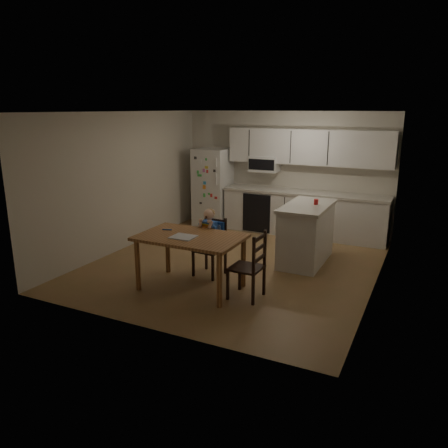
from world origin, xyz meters
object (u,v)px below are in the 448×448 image
chair_booster (211,235)px  chair_side (253,262)px  red_cup (316,202)px  refrigerator (213,187)px  dining_table (191,243)px  kitchen_island (306,233)px

chair_booster → chair_side: size_ratio=1.13×
red_cup → refrigerator: bearing=151.7°
dining_table → chair_booster: size_ratio=1.39×
dining_table → chair_side: size_ratio=1.56×
kitchen_island → chair_booster: 1.71m
red_cup → dining_table: bearing=-124.4°
chair_booster → red_cup: bearing=50.8°
red_cup → chair_side: bearing=-101.0°
red_cup → chair_booster: size_ratio=0.09×
chair_booster → chair_side: (0.94, -0.57, -0.11)m
kitchen_island → chair_booster: size_ratio=1.27×
refrigerator → chair_side: refrigerator is taller
refrigerator → dining_table: bearing=-67.6°
chair_side → chair_booster: bearing=-119.6°
kitchen_island → chair_side: kitchen_island is taller
kitchen_island → red_cup: bearing=30.3°
red_cup → dining_table: size_ratio=0.06×
dining_table → chair_side: (0.94, 0.05, -0.15)m
refrigerator → dining_table: refrigerator is taller
chair_side → red_cup: bearing=170.5°
dining_table → chair_booster: (0.00, 0.61, -0.04)m
chair_booster → chair_side: bearing=-25.2°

